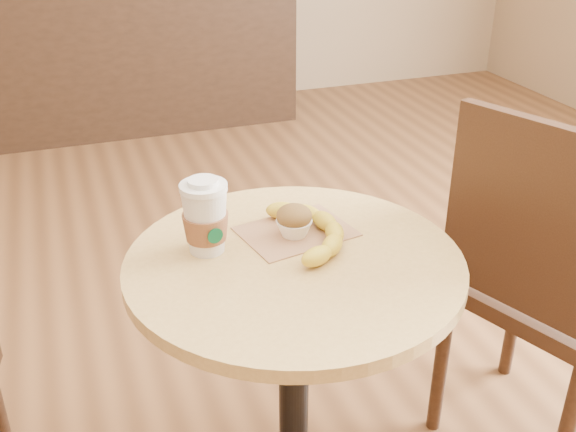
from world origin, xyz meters
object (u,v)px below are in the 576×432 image
object	(u,v)px
coffee_cup	(205,219)
muffin	(294,221)
chair_right	(543,282)
banana	(314,229)
cafe_table	(294,339)

from	to	relation	value
coffee_cup	muffin	world-z (taller)	coffee_cup
muffin	coffee_cup	bearing A→B (deg)	179.04
chair_right	banana	distance (m)	0.64
chair_right	muffin	distance (m)	0.68
chair_right	banana	size ratio (longest dim) A/B	3.39
coffee_cup	banana	world-z (taller)	coffee_cup
chair_right	coffee_cup	size ratio (longest dim) A/B	6.04
cafe_table	chair_right	xyz separation A→B (m)	(0.67, -0.01, 0.01)
muffin	banana	world-z (taller)	muffin
cafe_table	muffin	size ratio (longest dim) A/B	9.23
cafe_table	coffee_cup	world-z (taller)	coffee_cup
chair_right	banana	world-z (taller)	chair_right
cafe_table	chair_right	world-z (taller)	chair_right
coffee_cup	muffin	size ratio (longest dim) A/B	2.05
chair_right	muffin	bearing A→B (deg)	59.82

